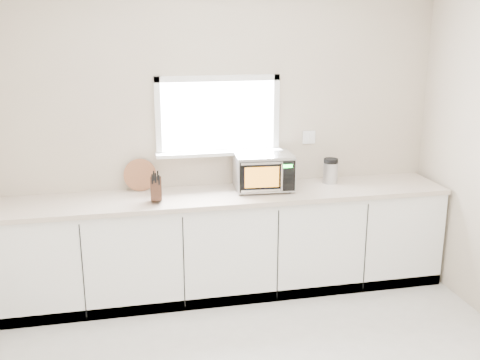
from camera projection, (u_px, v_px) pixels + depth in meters
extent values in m
cube|color=beige|center=(218.00, 138.00, 4.99)|extent=(4.00, 0.02, 2.70)
cube|color=white|center=(218.00, 116.00, 4.93)|extent=(1.00, 0.02, 0.60)
cube|color=white|center=(220.00, 153.00, 4.95)|extent=(1.12, 0.16, 0.03)
cube|color=white|center=(218.00, 78.00, 4.83)|extent=(1.10, 0.04, 0.05)
cube|color=white|center=(219.00, 152.00, 5.00)|extent=(1.10, 0.04, 0.05)
cube|color=white|center=(158.00, 118.00, 4.81)|extent=(0.05, 0.04, 0.70)
cube|color=white|center=(276.00, 114.00, 5.02)|extent=(0.05, 0.04, 0.70)
cube|color=white|center=(309.00, 137.00, 5.17)|extent=(0.12, 0.01, 0.12)
cube|color=white|center=(225.00, 245.00, 4.96)|extent=(3.92, 0.60, 0.88)
cube|color=beige|center=(225.00, 196.00, 4.82)|extent=(3.92, 0.64, 0.04)
cylinder|color=black|center=(242.00, 194.00, 4.78)|extent=(0.02, 0.02, 0.01)
cylinder|color=black|center=(237.00, 185.00, 5.06)|extent=(0.02, 0.02, 0.01)
cylinder|color=black|center=(290.00, 192.00, 4.84)|extent=(0.02, 0.02, 0.01)
cylinder|color=black|center=(282.00, 183.00, 5.12)|extent=(0.02, 0.02, 0.01)
cube|color=#B7B9BF|center=(263.00, 171.00, 4.91)|extent=(0.52, 0.41, 0.30)
cube|color=black|center=(268.00, 177.00, 4.72)|extent=(0.48, 0.04, 0.26)
cube|color=#FFA026|center=(262.00, 177.00, 4.71)|extent=(0.29, 0.02, 0.18)
cylinder|color=silver|center=(282.00, 177.00, 4.72)|extent=(0.02, 0.02, 0.23)
cube|color=black|center=(287.00, 176.00, 4.74)|extent=(0.12, 0.01, 0.26)
cube|color=#19FF33|center=(288.00, 166.00, 4.71)|extent=(0.08, 0.01, 0.03)
cube|color=silver|center=(264.00, 154.00, 4.87)|extent=(0.52, 0.41, 0.01)
cube|color=#472619|center=(156.00, 188.00, 4.57)|extent=(0.10, 0.19, 0.23)
cube|color=black|center=(152.00, 179.00, 4.50)|extent=(0.01, 0.04, 0.08)
cube|color=black|center=(156.00, 178.00, 4.50)|extent=(0.01, 0.04, 0.08)
cube|color=black|center=(159.00, 180.00, 4.51)|extent=(0.01, 0.04, 0.08)
cube|color=black|center=(154.00, 176.00, 4.49)|extent=(0.01, 0.04, 0.08)
cube|color=black|center=(158.00, 176.00, 4.49)|extent=(0.01, 0.04, 0.08)
cylinder|color=#905A38|center=(140.00, 175.00, 4.87)|extent=(0.28, 0.07, 0.28)
cylinder|color=#B7B9BF|center=(330.00, 173.00, 5.12)|extent=(0.14, 0.14, 0.19)
cylinder|color=black|center=(331.00, 160.00, 5.09)|extent=(0.14, 0.14, 0.04)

